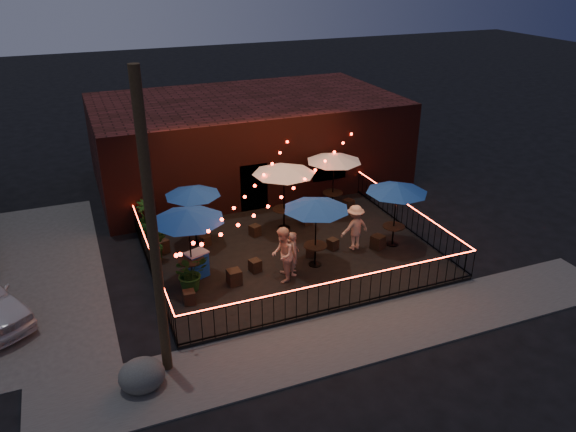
{
  "coord_description": "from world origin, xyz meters",
  "views": [
    {
      "loc": [
        -6.87,
        -14.81,
        10.04
      ],
      "look_at": [
        0.15,
        2.57,
        1.31
      ],
      "focal_mm": 35.0,
      "sensor_mm": 36.0,
      "label": 1
    }
  ],
  "objects_px": {
    "utility_pole": "(153,235)",
    "cafe_table_4": "(397,189)",
    "cafe_table_1": "(193,192)",
    "cafe_table_2": "(316,205)",
    "boulder": "(142,376)",
    "cooler": "(197,264)",
    "cafe_table_3": "(284,170)",
    "cafe_table_0": "(188,216)",
    "cafe_table_5": "(334,158)"
  },
  "relations": [
    {
      "from": "utility_pole",
      "to": "cooler",
      "type": "distance_m",
      "value": 5.65
    },
    {
      "from": "cafe_table_4",
      "to": "cooler",
      "type": "height_order",
      "value": "cafe_table_4"
    },
    {
      "from": "cafe_table_0",
      "to": "cafe_table_2",
      "type": "distance_m",
      "value": 4.27
    },
    {
      "from": "utility_pole",
      "to": "cafe_table_5",
      "type": "distance_m",
      "value": 11.37
    },
    {
      "from": "cafe_table_0",
      "to": "boulder",
      "type": "bearing_deg",
      "value": -118.02
    },
    {
      "from": "cooler",
      "to": "cafe_table_2",
      "type": "bearing_deg",
      "value": -31.41
    },
    {
      "from": "utility_pole",
      "to": "cafe_table_1",
      "type": "relative_size",
      "value": 3.06
    },
    {
      "from": "cooler",
      "to": "utility_pole",
      "type": "bearing_deg",
      "value": -134.5
    },
    {
      "from": "cafe_table_3",
      "to": "cooler",
      "type": "xyz_separation_m",
      "value": [
        -4.07,
        -2.36,
        -2.0
      ]
    },
    {
      "from": "cafe_table_0",
      "to": "cafe_table_5",
      "type": "distance_m",
      "value": 7.74
    },
    {
      "from": "cafe_table_5",
      "to": "cooler",
      "type": "distance_m",
      "value": 7.64
    },
    {
      "from": "cafe_table_1",
      "to": "boulder",
      "type": "height_order",
      "value": "cafe_table_1"
    },
    {
      "from": "cafe_table_1",
      "to": "cafe_table_4",
      "type": "bearing_deg",
      "value": -23.11
    },
    {
      "from": "boulder",
      "to": "cooler",
      "type": "bearing_deg",
      "value": 61.0
    },
    {
      "from": "cafe_table_2",
      "to": "cafe_table_5",
      "type": "height_order",
      "value": "cafe_table_5"
    },
    {
      "from": "cafe_table_0",
      "to": "cooler",
      "type": "height_order",
      "value": "cafe_table_0"
    },
    {
      "from": "cafe_table_1",
      "to": "cafe_table_2",
      "type": "xyz_separation_m",
      "value": [
        3.48,
        -3.2,
        0.2
      ]
    },
    {
      "from": "cafe_table_3",
      "to": "cafe_table_4",
      "type": "distance_m",
      "value": 4.33
    },
    {
      "from": "utility_pole",
      "to": "cafe_table_3",
      "type": "xyz_separation_m",
      "value": [
        5.91,
        6.49,
        -1.37
      ]
    },
    {
      "from": "cafe_table_1",
      "to": "cafe_table_5",
      "type": "height_order",
      "value": "cafe_table_5"
    },
    {
      "from": "boulder",
      "to": "cafe_table_1",
      "type": "bearing_deg",
      "value": 66.35
    },
    {
      "from": "utility_pole",
      "to": "cooler",
      "type": "bearing_deg",
      "value": 65.97
    },
    {
      "from": "cafe_table_4",
      "to": "cafe_table_0",
      "type": "bearing_deg",
      "value": 178.37
    },
    {
      "from": "cafe_table_0",
      "to": "cafe_table_4",
      "type": "bearing_deg",
      "value": -1.63
    },
    {
      "from": "cafe_table_4",
      "to": "boulder",
      "type": "xyz_separation_m",
      "value": [
        -9.9,
        -4.16,
        -2.02
      ]
    },
    {
      "from": "cafe_table_1",
      "to": "cafe_table_0",
      "type": "bearing_deg",
      "value": -105.87
    },
    {
      "from": "cafe_table_5",
      "to": "utility_pole",
      "type": "bearing_deg",
      "value": -138.93
    },
    {
      "from": "boulder",
      "to": "utility_pole",
      "type": "bearing_deg",
      "value": 34.7
    },
    {
      "from": "utility_pole",
      "to": "cooler",
      "type": "relative_size",
      "value": 8.58
    },
    {
      "from": "cafe_table_3",
      "to": "boulder",
      "type": "relative_size",
      "value": 2.93
    },
    {
      "from": "cafe_table_2",
      "to": "cooler",
      "type": "distance_m",
      "value": 4.46
    },
    {
      "from": "cafe_table_5",
      "to": "cooler",
      "type": "relative_size",
      "value": 2.73
    },
    {
      "from": "cafe_table_1",
      "to": "cooler",
      "type": "distance_m",
      "value": 2.96
    },
    {
      "from": "boulder",
      "to": "cafe_table_2",
      "type": "bearing_deg",
      "value": 30.47
    },
    {
      "from": "cafe_table_2",
      "to": "cafe_table_4",
      "type": "bearing_deg",
      "value": 5.07
    },
    {
      "from": "utility_pole",
      "to": "cafe_table_1",
      "type": "bearing_deg",
      "value": 70.18
    },
    {
      "from": "cafe_table_2",
      "to": "cafe_table_4",
      "type": "height_order",
      "value": "cafe_table_2"
    },
    {
      "from": "cooler",
      "to": "cafe_table_3",
      "type": "bearing_deg",
      "value": 9.63
    },
    {
      "from": "cafe_table_1",
      "to": "cooler",
      "type": "bearing_deg",
      "value": -102.14
    },
    {
      "from": "cafe_table_1",
      "to": "boulder",
      "type": "distance_m",
      "value": 7.93
    },
    {
      "from": "utility_pole",
      "to": "cafe_table_4",
      "type": "distance_m",
      "value": 10.0
    },
    {
      "from": "cafe_table_1",
      "to": "utility_pole",
      "type": "bearing_deg",
      "value": -109.82
    },
    {
      "from": "utility_pole",
      "to": "cooler",
      "type": "xyz_separation_m",
      "value": [
        1.84,
        4.13,
        -3.38
      ]
    },
    {
      "from": "utility_pole",
      "to": "cafe_table_5",
      "type": "bearing_deg",
      "value": 41.07
    },
    {
      "from": "boulder",
      "to": "cafe_table_4",
      "type": "bearing_deg",
      "value": 22.79
    },
    {
      "from": "cafe_table_3",
      "to": "cafe_table_4",
      "type": "xyz_separation_m",
      "value": [
        3.26,
        -2.84,
        -0.21
      ]
    },
    {
      "from": "cafe_table_0",
      "to": "cafe_table_2",
      "type": "bearing_deg",
      "value": -6.87
    },
    {
      "from": "cafe_table_4",
      "to": "cooler",
      "type": "xyz_separation_m",
      "value": [
        -7.33,
        0.48,
        -1.8
      ]
    },
    {
      "from": "cafe_table_1",
      "to": "cafe_table_4",
      "type": "xyz_separation_m",
      "value": [
        6.81,
        -2.9,
        0.19
      ]
    },
    {
      "from": "cafe_table_0",
      "to": "cafe_table_3",
      "type": "distance_m",
      "value": 5.05
    }
  ]
}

